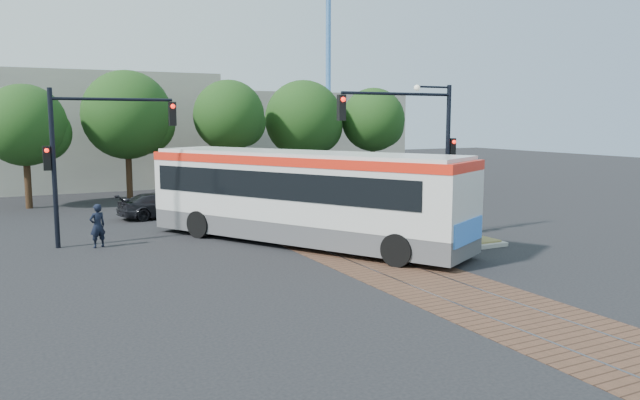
{
  "coord_description": "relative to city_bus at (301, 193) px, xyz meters",
  "views": [
    {
      "loc": [
        -11.26,
        -21.17,
        4.88
      ],
      "look_at": [
        0.14,
        1.02,
        1.6
      ],
      "focal_mm": 35.0,
      "sensor_mm": 36.0,
      "label": 1
    }
  ],
  "objects": [
    {
      "name": "tree_row",
      "position": [
        2.17,
        15.92,
        2.84
      ],
      "size": [
        26.4,
        5.6,
        7.67
      ],
      "color": "#382314",
      "rests_on": "ground"
    },
    {
      "name": "officer",
      "position": [
        -7.17,
        2.88,
        -1.17
      ],
      "size": [
        0.7,
        0.56,
        1.68
      ],
      "primitive_type": "imported",
      "rotation": [
        0.0,
        0.0,
        3.44
      ],
      "color": "black",
      "rests_on": "ground"
    },
    {
      "name": "warehouses",
      "position": [
        0.44,
        28.25,
        1.81
      ],
      "size": [
        40.0,
        13.0,
        8.0
      ],
      "color": "#ADA899",
      "rests_on": "ground"
    },
    {
      "name": "city_bus",
      "position": [
        0.0,
        0.0,
        0.0
      ],
      "size": [
        9.0,
        13.13,
        3.6
      ],
      "rotation": [
        0.0,
        0.0,
        0.5
      ],
      "color": "#4A4A4D",
      "rests_on": "ground"
    },
    {
      "name": "signal_pole_left",
      "position": [
        -7.4,
        3.5,
        1.86
      ],
      "size": [
        4.99,
        0.34,
        6.0
      ],
      "color": "black",
      "rests_on": "ground"
    },
    {
      "name": "parked_car",
      "position": [
        -3.34,
        9.09,
        -1.39
      ],
      "size": [
        4.44,
        2.36,
        1.23
      ],
      "primitive_type": "imported",
      "rotation": [
        0.0,
        0.0,
        1.73
      ],
      "color": "black",
      "rests_on": "ground"
    },
    {
      "name": "traffic_island",
      "position": [
        5.78,
        -1.39,
        -1.68
      ],
      "size": [
        2.2,
        5.2,
        1.13
      ],
      "color": "gray",
      "rests_on": "ground"
    },
    {
      "name": "crane",
      "position": [
        18.96,
        33.51,
        8.87
      ],
      "size": [
        8.0,
        0.5,
        18.0
      ],
      "color": "#3F72B2",
      "rests_on": "ground"
    },
    {
      "name": "signal_pole_main",
      "position": [
        4.83,
        -1.3,
        2.15
      ],
      "size": [
        5.49,
        0.46,
        6.0
      ],
      "color": "black",
      "rests_on": "ground"
    },
    {
      "name": "ground",
      "position": [
        0.96,
        -0.49,
        -2.01
      ],
      "size": [
        120.0,
        120.0,
        0.0
      ],
      "primitive_type": "plane",
      "color": "black",
      "rests_on": "ground"
    },
    {
      "name": "trackbed",
      "position": [
        0.96,
        3.51,
        -2.0
      ],
      "size": [
        3.6,
        40.0,
        0.02
      ],
      "color": "#503324",
      "rests_on": "ground"
    }
  ]
}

